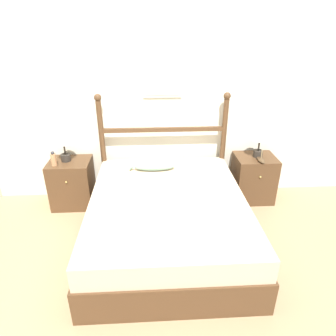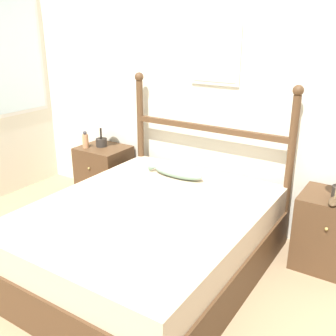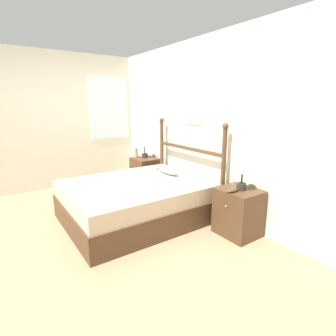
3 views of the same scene
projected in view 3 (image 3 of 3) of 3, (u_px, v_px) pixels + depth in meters
ground_plane at (92, 228)px, 3.49m from camera, size 16.00×16.00×0.00m
wall_back at (193, 125)px, 4.15m from camera, size 6.40×0.08×2.55m
wall_left at (49, 122)px, 4.89m from camera, size 0.08×6.40×2.55m
bed at (137, 201)px, 3.74m from camera, size 1.56×1.93×0.54m
headboard at (188, 159)px, 4.13m from camera, size 1.59×0.09×1.37m
nightstand_left at (145, 173)px, 5.09m from camera, size 0.49×0.45×0.59m
nightstand_right at (238, 212)px, 3.26m from camera, size 0.49×0.45×0.59m
table_lamp_left at (144, 143)px, 4.99m from camera, size 0.22×0.22×0.40m
table_lamp_right at (243, 167)px, 3.11m from camera, size 0.22×0.22×0.40m
bottle at (136, 153)px, 5.05m from camera, size 0.06×0.06×0.18m
model_boat at (233, 190)px, 3.10m from camera, size 0.07×0.19×0.15m
fish_pillow at (167, 171)px, 4.11m from camera, size 0.53×0.14×0.09m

